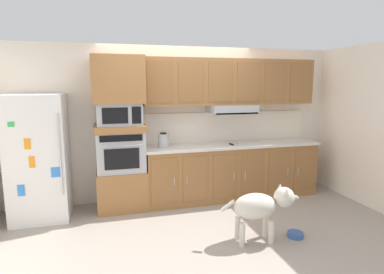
{
  "coord_description": "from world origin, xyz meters",
  "views": [
    {
      "loc": [
        -1.15,
        -4.08,
        1.91
      ],
      "look_at": [
        0.08,
        0.42,
        1.12
      ],
      "focal_mm": 29.8,
      "sensor_mm": 36.0,
      "label": 1
    }
  ],
  "objects_px": {
    "refrigerator": "(39,158)",
    "electric_kettle": "(163,141)",
    "dog_food_bowl": "(295,234)",
    "microwave": "(119,114)",
    "screwdriver": "(232,144)",
    "built_in_oven": "(121,151)",
    "dog": "(262,206)"
  },
  "relations": [
    {
      "from": "refrigerator",
      "to": "dog_food_bowl",
      "type": "bearing_deg",
      "value": -25.25
    },
    {
      "from": "electric_kettle",
      "to": "screwdriver",
      "type": "bearing_deg",
      "value": -3.31
    },
    {
      "from": "microwave",
      "to": "dog_food_bowl",
      "type": "height_order",
      "value": "microwave"
    },
    {
      "from": "built_in_oven",
      "to": "dog",
      "type": "height_order",
      "value": "built_in_oven"
    },
    {
      "from": "screwdriver",
      "to": "dog",
      "type": "height_order",
      "value": "screwdriver"
    },
    {
      "from": "dog_food_bowl",
      "to": "screwdriver",
      "type": "bearing_deg",
      "value": 100.86
    },
    {
      "from": "dog",
      "to": "dog_food_bowl",
      "type": "distance_m",
      "value": 0.62
    },
    {
      "from": "screwdriver",
      "to": "dog_food_bowl",
      "type": "height_order",
      "value": "screwdriver"
    },
    {
      "from": "refrigerator",
      "to": "screwdriver",
      "type": "xyz_separation_m",
      "value": [
        2.89,
        -0.04,
        0.05
      ]
    },
    {
      "from": "built_in_oven",
      "to": "dog",
      "type": "relative_size",
      "value": 0.7
    },
    {
      "from": "refrigerator",
      "to": "electric_kettle",
      "type": "height_order",
      "value": "refrigerator"
    },
    {
      "from": "screwdriver",
      "to": "electric_kettle",
      "type": "distance_m",
      "value": 1.12
    },
    {
      "from": "built_in_oven",
      "to": "electric_kettle",
      "type": "relative_size",
      "value": 2.92
    },
    {
      "from": "electric_kettle",
      "to": "dog",
      "type": "height_order",
      "value": "electric_kettle"
    },
    {
      "from": "built_in_oven",
      "to": "electric_kettle",
      "type": "distance_m",
      "value": 0.66
    },
    {
      "from": "refrigerator",
      "to": "microwave",
      "type": "xyz_separation_m",
      "value": [
        1.13,
        0.07,
        0.58
      ]
    },
    {
      "from": "microwave",
      "to": "screwdriver",
      "type": "xyz_separation_m",
      "value": [
        1.76,
        -0.11,
        -0.53
      ]
    },
    {
      "from": "refrigerator",
      "to": "dog",
      "type": "relative_size",
      "value": 1.76
    },
    {
      "from": "microwave",
      "to": "electric_kettle",
      "type": "distance_m",
      "value": 0.78
    },
    {
      "from": "refrigerator",
      "to": "electric_kettle",
      "type": "relative_size",
      "value": 7.33
    },
    {
      "from": "screwdriver",
      "to": "dog_food_bowl",
      "type": "xyz_separation_m",
      "value": [
        0.28,
        -1.45,
        -0.9
      ]
    },
    {
      "from": "dog",
      "to": "dog_food_bowl",
      "type": "bearing_deg",
      "value": 0.45
    },
    {
      "from": "screwdriver",
      "to": "electric_kettle",
      "type": "relative_size",
      "value": 0.59
    },
    {
      "from": "microwave",
      "to": "dog",
      "type": "relative_size",
      "value": 0.64
    },
    {
      "from": "built_in_oven",
      "to": "dog_food_bowl",
      "type": "xyz_separation_m",
      "value": [
        2.04,
        -1.56,
        -0.87
      ]
    },
    {
      "from": "refrigerator",
      "to": "electric_kettle",
      "type": "xyz_separation_m",
      "value": [
        1.77,
        0.02,
        0.15
      ]
    },
    {
      "from": "electric_kettle",
      "to": "dog",
      "type": "bearing_deg",
      "value": -57.94
    },
    {
      "from": "dog_food_bowl",
      "to": "refrigerator",
      "type": "bearing_deg",
      "value": 154.75
    },
    {
      "from": "refrigerator",
      "to": "electric_kettle",
      "type": "distance_m",
      "value": 1.78
    },
    {
      "from": "dog",
      "to": "dog_food_bowl",
      "type": "xyz_separation_m",
      "value": [
        0.46,
        -0.03,
        -0.42
      ]
    },
    {
      "from": "dog_food_bowl",
      "to": "microwave",
      "type": "bearing_deg",
      "value": 142.54
    },
    {
      "from": "screwdriver",
      "to": "microwave",
      "type": "bearing_deg",
      "value": 176.37
    }
  ]
}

